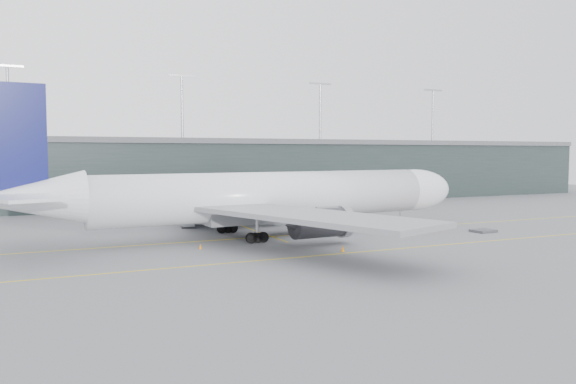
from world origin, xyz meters
name	(u,v)px	position (x,y,z in m)	size (l,w,h in m)	color
ground	(229,235)	(0.00, 0.00, 0.00)	(320.00, 320.00, 0.00)	slate
taxiline_a	(238,239)	(0.00, -4.00, 0.01)	(160.00, 0.25, 0.02)	gold
taxiline_b	(285,258)	(0.00, -20.00, 0.01)	(160.00, 0.25, 0.02)	gold
taxiline_lead_main	(221,219)	(5.00, 20.00, 0.01)	(0.25, 60.00, 0.02)	gold
terminal	(152,171)	(0.00, 58.00, 7.62)	(240.00, 36.00, 29.00)	#1F2A28
main_aircraft	(266,197)	(4.61, -3.02, 5.63)	(71.57, 67.13, 20.07)	white
jet_bridge	(270,192)	(15.26, 21.29, 4.45)	(16.25, 43.87, 5.94)	#27272C
gse_cart	(426,225)	(29.10, -8.09, 0.85)	(2.36, 1.62, 1.53)	#A80C0C
baggage_dolly	(483,231)	(36.00, -13.01, 0.20)	(3.37, 2.69, 0.34)	#3C3D42
uld_a	(188,221)	(-3.62, 9.75, 1.06)	(2.39, 1.99, 2.03)	#39393E
uld_b	(201,220)	(-1.00, 11.74, 1.00)	(2.36, 2.02, 1.91)	#39393E
uld_c	(212,220)	(0.59, 10.71, 0.93)	(2.20, 1.90, 1.76)	#39393E
cone_nose	(444,225)	(34.34, -6.08, 0.33)	(0.42, 0.42, 0.67)	#CF610B
cone_wing_stbd	(343,249)	(8.17, -18.88, 0.38)	(0.47, 0.47, 0.75)	orange
cone_wing_port	(251,221)	(7.68, 11.62, 0.36)	(0.46, 0.46, 0.73)	orange
cone_tail	(200,246)	(-7.07, -10.01, 0.34)	(0.43, 0.43, 0.68)	orange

